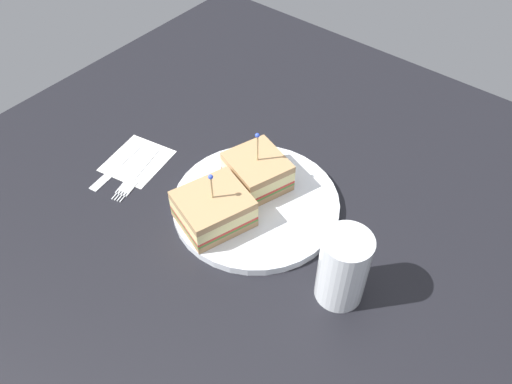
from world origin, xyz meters
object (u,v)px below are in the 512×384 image
object	(u,v)px
plate	(256,204)
drink_glass	(343,270)
sandwich_half_back	(214,209)
napkin	(137,161)
fork	(133,180)
knife	(115,169)
sandwich_half_front	(257,171)

from	to	relation	value
plate	drink_glass	bearing A→B (deg)	74.59
plate	sandwich_half_back	distance (cm)	7.91
sandwich_half_back	napkin	size ratio (longest dim) A/B	1.19
fork	knife	size ratio (longest dim) A/B	1.01
napkin	knife	size ratio (longest dim) A/B	0.80
sandwich_half_front	knife	world-z (taller)	sandwich_half_front
sandwich_half_back	fork	size ratio (longest dim) A/B	0.95
plate	knife	distance (cm)	24.79
drink_glass	fork	bearing A→B (deg)	-85.23
fork	sandwich_half_back	bearing A→B (deg)	94.54
sandwich_half_front	drink_glass	xyz separation A→B (cm)	(8.21, 20.58, 1.32)
fork	drink_glass	bearing A→B (deg)	94.77
napkin	fork	size ratio (longest dim) A/B	0.80
drink_glass	plate	bearing A→B (deg)	-105.41
plate	fork	size ratio (longest dim) A/B	2.01
drink_glass	knife	bearing A→B (deg)	-85.55
plate	napkin	distance (cm)	22.54
plate	drink_glass	xyz separation A→B (cm)	(5.04, 18.29, 4.49)
plate	napkin	size ratio (longest dim) A/B	2.52
plate	sandwich_half_back	size ratio (longest dim) A/B	2.11
sandwich_half_back	napkin	world-z (taller)	sandwich_half_back
napkin	fork	xyz separation A→B (cm)	(3.58, 2.89, 0.10)
fork	sandwich_half_front	bearing A→B (deg)	123.89
plate	drink_glass	distance (cm)	19.50
sandwich_half_back	drink_glass	bearing A→B (deg)	94.95
knife	napkin	bearing A→B (deg)	160.57
napkin	sandwich_half_back	bearing A→B (deg)	83.47
sandwich_half_front	drink_glass	bearing A→B (deg)	68.25
plate	sandwich_half_front	distance (cm)	5.04
napkin	fork	bearing A→B (deg)	38.90
sandwich_half_front	drink_glass	world-z (taller)	sandwich_half_front
sandwich_half_front	fork	xyz separation A→B (cm)	(11.34, -16.88, -3.66)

